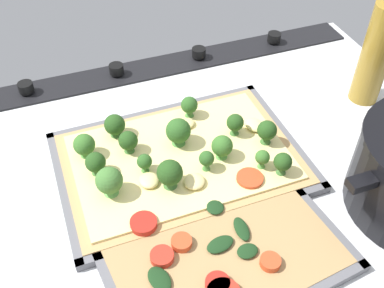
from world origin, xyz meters
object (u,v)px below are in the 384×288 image
baking_tray_front (181,163)px  baking_tray_back (221,251)px  oil_bottle (377,51)px  veggie_pizza_back (218,250)px  broccoli_pizza (177,155)px

baking_tray_front → baking_tray_back: size_ratio=1.14×
baking_tray_back → oil_bottle: 44.43cm
veggie_pizza_back → oil_bottle: oil_bottle is taller
veggie_pizza_back → oil_bottle: bearing=-149.9°
veggie_pizza_back → baking_tray_front: bearing=-92.3°
oil_bottle → baking_tray_back: bearing=30.2°
baking_tray_back → veggie_pizza_back: (0.53, 0.18, 0.76)cm
baking_tray_front → baking_tray_back: 17.17cm
veggie_pizza_back → oil_bottle: 44.81cm
baking_tray_front → oil_bottle: oil_bottle is taller
broccoli_pizza → oil_bottle: 38.87cm
baking_tray_back → oil_bottle: (-37.49, -21.83, 9.60)cm
veggie_pizza_back → broccoli_pizza: bearing=-90.7°
broccoli_pizza → veggie_pizza_back: (0.23, 17.42, -0.99)cm
broccoli_pizza → veggie_pizza_back: bearing=89.3°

